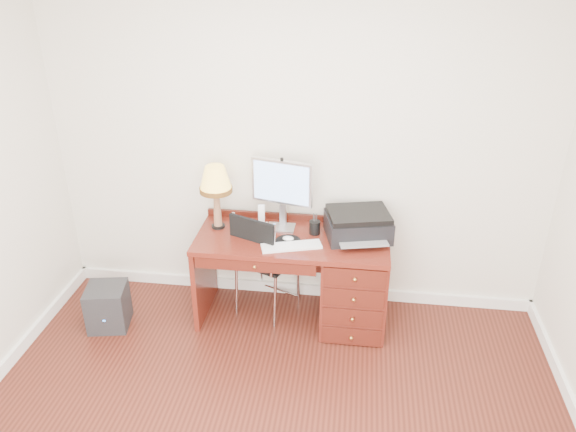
# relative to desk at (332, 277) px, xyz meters

# --- Properties ---
(room_shell) EXTENTS (4.00, 4.00, 4.00)m
(room_shell) POSITION_rel_desk_xyz_m (-0.32, -0.77, -0.36)
(room_shell) COLOR silver
(room_shell) RESTS_ON ground
(desk) EXTENTS (1.50, 0.67, 0.75)m
(desk) POSITION_rel_desk_xyz_m (0.00, 0.00, 0.00)
(desk) COLOR maroon
(desk) RESTS_ON ground
(monitor) EXTENTS (0.49, 0.21, 0.57)m
(monitor) POSITION_rel_desk_xyz_m (-0.43, 0.16, 0.70)
(monitor) COLOR silver
(monitor) RESTS_ON desk
(keyboard) EXTENTS (0.47, 0.26, 0.02)m
(keyboard) POSITION_rel_desk_xyz_m (-0.31, -0.16, 0.35)
(keyboard) COLOR white
(keyboard) RESTS_ON desk
(mouse_pad) EXTENTS (0.20, 0.20, 0.04)m
(mouse_pad) POSITION_rel_desk_xyz_m (-0.35, -0.07, 0.35)
(mouse_pad) COLOR black
(mouse_pad) RESTS_ON desk
(printer) EXTENTS (0.55, 0.48, 0.21)m
(printer) POSITION_rel_desk_xyz_m (0.18, 0.08, 0.44)
(printer) COLOR black
(printer) RESTS_ON desk
(leg_lamp) EXTENTS (0.26, 0.26, 0.52)m
(leg_lamp) POSITION_rel_desk_xyz_m (-0.93, 0.09, 0.72)
(leg_lamp) COLOR black
(leg_lamp) RESTS_ON desk
(phone) EXTENTS (0.12, 0.12, 0.21)m
(phone) POSITION_rel_desk_xyz_m (-0.58, 0.09, 0.40)
(phone) COLOR white
(phone) RESTS_ON desk
(pen_cup) EXTENTS (0.09, 0.09, 0.11)m
(pen_cup) POSITION_rel_desk_xyz_m (-0.16, 0.08, 0.39)
(pen_cup) COLOR black
(pen_cup) RESTS_ON desk
(chair) EXTENTS (0.57, 0.59, 0.93)m
(chair) POSITION_rel_desk_xyz_m (-0.54, 0.02, 0.15)
(chair) COLOR black
(chair) RESTS_ON ground
(equipment_box) EXTENTS (0.36, 0.36, 0.36)m
(equipment_box) POSITION_rel_desk_xyz_m (-1.78, -0.31, -0.23)
(equipment_box) COLOR black
(equipment_box) RESTS_ON ground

